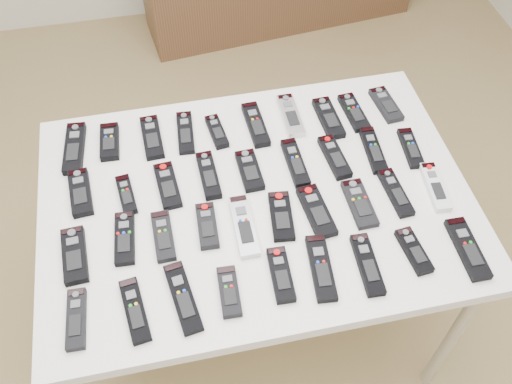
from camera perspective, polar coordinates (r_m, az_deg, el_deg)
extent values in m
plane|color=#997F4E|center=(2.39, -3.04, -9.63)|extent=(4.00, 4.00, 0.00)
cube|color=white|center=(1.68, 0.00, -0.84)|extent=(1.25, 0.88, 0.04)
cylinder|color=beige|center=(1.99, 19.04, -13.56)|extent=(0.04, 0.04, 0.74)
cylinder|color=beige|center=(2.24, -16.40, -1.68)|extent=(0.04, 0.04, 0.74)
cylinder|color=beige|center=(2.34, 11.71, 2.88)|extent=(0.04, 0.04, 0.74)
cube|color=black|center=(1.86, -17.70, 4.20)|extent=(0.07, 0.21, 0.02)
cube|color=black|center=(1.85, -14.43, 4.88)|extent=(0.06, 0.15, 0.02)
cube|color=black|center=(1.84, -10.36, 5.40)|extent=(0.06, 0.18, 0.02)
cube|color=black|center=(1.84, -7.08, 5.91)|extent=(0.06, 0.18, 0.02)
cube|color=black|center=(1.83, -3.94, 6.04)|extent=(0.06, 0.14, 0.02)
cube|color=black|center=(1.84, -0.03, 6.76)|extent=(0.06, 0.19, 0.02)
cube|color=#B7B7BC|center=(1.88, 3.47, 7.63)|extent=(0.05, 0.19, 0.02)
cube|color=black|center=(1.88, 7.26, 7.35)|extent=(0.06, 0.18, 0.02)
cube|color=black|center=(1.91, 9.75, 7.86)|extent=(0.06, 0.17, 0.02)
cube|color=black|center=(1.96, 12.86, 8.51)|extent=(0.07, 0.16, 0.02)
cube|color=black|center=(1.73, -17.15, -0.06)|extent=(0.07, 0.17, 0.02)
cube|color=black|center=(1.70, -12.83, -0.26)|extent=(0.06, 0.14, 0.02)
cube|color=black|center=(1.70, -8.83, 0.65)|extent=(0.07, 0.17, 0.02)
cube|color=black|center=(1.70, -4.76, 1.68)|extent=(0.05, 0.18, 0.02)
cube|color=black|center=(1.71, -0.65, 2.17)|extent=(0.06, 0.15, 0.02)
cube|color=black|center=(1.73, 3.94, 2.92)|extent=(0.05, 0.18, 0.02)
cube|color=black|center=(1.76, 7.86, 3.49)|extent=(0.06, 0.17, 0.02)
cube|color=black|center=(1.80, 11.64, 4.14)|extent=(0.06, 0.19, 0.02)
cube|color=black|center=(1.84, 15.20, 4.26)|extent=(0.06, 0.16, 0.02)
cube|color=black|center=(1.61, -17.69, -6.05)|extent=(0.07, 0.18, 0.02)
cube|color=black|center=(1.61, -13.00, -4.53)|extent=(0.06, 0.17, 0.02)
cube|color=black|center=(1.59, -9.25, -4.37)|extent=(0.06, 0.16, 0.02)
cube|color=black|center=(1.59, -4.90, -3.38)|extent=(0.06, 0.15, 0.02)
cube|color=#B7B7BC|center=(1.59, -1.21, -3.41)|extent=(0.06, 0.20, 0.02)
cube|color=black|center=(1.61, 2.55, -2.42)|extent=(0.08, 0.17, 0.02)
cube|color=black|center=(1.63, 6.07, -1.93)|extent=(0.08, 0.18, 0.02)
cube|color=black|center=(1.66, 10.30, -1.15)|extent=(0.06, 0.17, 0.02)
cube|color=black|center=(1.71, 13.78, -0.07)|extent=(0.06, 0.17, 0.02)
cube|color=silver|center=(1.75, 17.46, 0.50)|extent=(0.06, 0.18, 0.02)
cube|color=black|center=(1.51, -17.53, -12.01)|extent=(0.05, 0.16, 0.02)
cube|color=black|center=(1.49, -12.01, -11.50)|extent=(0.07, 0.18, 0.02)
cube|color=black|center=(1.49, -7.32, -10.42)|extent=(0.08, 0.21, 0.02)
cube|color=black|center=(1.48, -2.70, -9.92)|extent=(0.06, 0.14, 0.02)
cube|color=black|center=(1.51, 2.51, -8.26)|extent=(0.06, 0.16, 0.02)
cube|color=black|center=(1.53, 6.52, -7.54)|extent=(0.07, 0.20, 0.02)
cube|color=black|center=(1.55, 11.07, -7.12)|extent=(0.06, 0.19, 0.02)
cube|color=black|center=(1.60, 15.51, -5.70)|extent=(0.06, 0.15, 0.02)
cube|color=black|center=(1.65, 20.40, -5.33)|extent=(0.06, 0.19, 0.02)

